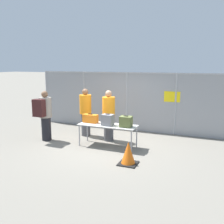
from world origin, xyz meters
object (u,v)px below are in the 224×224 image
Objects in this scene: suitcase_olive at (126,122)px; security_worker_far at (86,112)px; suitcase_grey at (108,120)px; traveler_hooded at (44,114)px; traffic_cone at (128,154)px; inspection_table at (108,126)px; utility_trailer at (190,112)px; security_worker_near at (109,115)px; suitcase_orange at (90,118)px.

suitcase_olive is 2.13m from security_worker_far.
suitcase_grey is 0.21× the size of security_worker_far.
traveler_hooded is at bearing 59.69° from security_worker_far.
security_worker_far is at bearing 139.49° from traffic_cone.
inspection_table is 1.08× the size of security_worker_far.
suitcase_olive is at bearing -106.90° from utility_trailer.
traveler_hooded reaches higher than inspection_table.
suitcase_olive is 0.22× the size of traveler_hooded.
security_worker_far reaches higher than traffic_cone.
security_worker_far reaches higher than suitcase_olive.
traveler_hooded is 0.99× the size of security_worker_far.
security_worker_far is at bearing -130.01° from utility_trailer.
security_worker_near is (-0.24, 0.64, 0.24)m from inspection_table.
security_worker_near is at bearing 178.65° from security_worker_far.
utility_trailer is at bearing -117.82° from security_worker_near.
traveler_hooded is (-2.95, -0.22, 0.06)m from suitcase_olive.
inspection_table is at bearing 111.33° from security_worker_near.
suitcase_orange is at bearing 53.32° from security_worker_near.
inspection_table is at bearing -113.44° from utility_trailer.
traffic_cone is at bearing -67.71° from suitcase_olive.
suitcase_orange is 5.69m from utility_trailer.
security_worker_far reaches higher than traveler_hooded.
suitcase_orange reaches higher than inspection_table.
traffic_cone is (3.41, -0.91, -0.68)m from traveler_hooded.
suitcase_grey is at bearing 111.43° from security_worker_near.
traveler_hooded is at bearing -130.49° from utility_trailer.
inspection_table is at bearing 111.29° from suitcase_grey.
suitcase_grey is at bearing 155.89° from security_worker_far.
security_worker_far is (-1.05, 0.25, -0.00)m from security_worker_near.
suitcase_grey is at bearing 9.80° from traveler_hooded.
suitcase_orange is (-0.67, 0.08, 0.20)m from inspection_table.
traveler_hooded is 3.59m from traffic_cone.
traveler_hooded is 0.47× the size of utility_trailer.
traveler_hooded reaches higher than suitcase_olive.
traveler_hooded is 2.81× the size of traffic_cone.
security_worker_near is 1.00× the size of security_worker_far.
security_worker_near is at bearing 142.65° from suitcase_olive.
traveler_hooded reaches higher than suitcase_grey.
inspection_table is 5.07× the size of suitcase_olive.
inspection_table is 1.08× the size of security_worker_near.
security_worker_near is 0.48× the size of utility_trailer.
inspection_table is at bearing -6.51° from suitcase_orange.
inspection_table is at bearing 133.64° from traffic_cone.
security_worker_far reaches higher than suitcase_grey.
inspection_table is 3.76× the size of suitcase_orange.
suitcase_orange is 2.23m from traffic_cone.
suitcase_grey is 0.10× the size of utility_trailer.
security_worker_near and security_worker_far have the same top height.
suitcase_grey is 0.22× the size of traveler_hooded.
suitcase_orange is at bearing 139.14° from security_worker_far.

